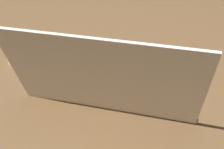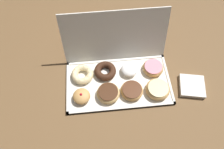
% 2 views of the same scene
% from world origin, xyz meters
% --- Properties ---
extents(ground_plane, '(3.00, 3.00, 0.00)m').
position_xyz_m(ground_plane, '(0.00, 0.00, 0.00)').
color(ground_plane, brown).
extents(donut_box, '(0.54, 0.29, 0.01)m').
position_xyz_m(donut_box, '(0.00, 0.00, 0.01)').
color(donut_box, silver).
rests_on(donut_box, ground).
extents(box_lid_open, '(0.54, 0.10, 0.28)m').
position_xyz_m(box_lid_open, '(0.00, 0.19, 0.14)').
color(box_lid_open, silver).
rests_on(box_lid_open, ground).
extents(jelly_filled_donut_0, '(0.09, 0.09, 0.05)m').
position_xyz_m(jelly_filled_donut_0, '(-0.19, -0.07, 0.03)').
color(jelly_filled_donut_0, tan).
rests_on(jelly_filled_donut_0, donut_box).
extents(chocolate_frosted_donut_1, '(0.11, 0.11, 0.04)m').
position_xyz_m(chocolate_frosted_donut_1, '(-0.06, -0.06, 0.03)').
color(chocolate_frosted_donut_1, '#E5B770').
rests_on(chocolate_frosted_donut_1, donut_box).
extents(chocolate_frosted_donut_2, '(0.11, 0.11, 0.04)m').
position_xyz_m(chocolate_frosted_donut_2, '(0.06, -0.06, 0.03)').
color(chocolate_frosted_donut_2, tan).
rests_on(chocolate_frosted_donut_2, donut_box).
extents(glazed_ring_donut_3, '(0.12, 0.12, 0.04)m').
position_xyz_m(glazed_ring_donut_3, '(0.19, -0.07, 0.03)').
color(glazed_ring_donut_3, tan).
rests_on(glazed_ring_donut_3, donut_box).
extents(cruller_donut_4, '(0.12, 0.12, 0.04)m').
position_xyz_m(cruller_donut_4, '(-0.18, 0.06, 0.03)').
color(cruller_donut_4, beige).
rests_on(cruller_donut_4, donut_box).
extents(chocolate_cake_ring_donut_5, '(0.12, 0.12, 0.04)m').
position_xyz_m(chocolate_cake_ring_donut_5, '(-0.06, 0.07, 0.03)').
color(chocolate_cake_ring_donut_5, '#381E11').
rests_on(chocolate_cake_ring_donut_5, donut_box).
extents(powdered_filled_donut_6, '(0.09, 0.09, 0.04)m').
position_xyz_m(powdered_filled_donut_6, '(0.06, 0.06, 0.03)').
color(powdered_filled_donut_6, white).
rests_on(powdered_filled_donut_6, donut_box).
extents(pink_frosted_donut_7, '(0.11, 0.11, 0.04)m').
position_xyz_m(pink_frosted_donut_7, '(0.19, 0.06, 0.03)').
color(pink_frosted_donut_7, tan).
rests_on(pink_frosted_donut_7, donut_box).
extents(napkin_stack, '(0.15, 0.15, 0.02)m').
position_xyz_m(napkin_stack, '(0.37, -0.06, 0.01)').
color(napkin_stack, white).
rests_on(napkin_stack, ground).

